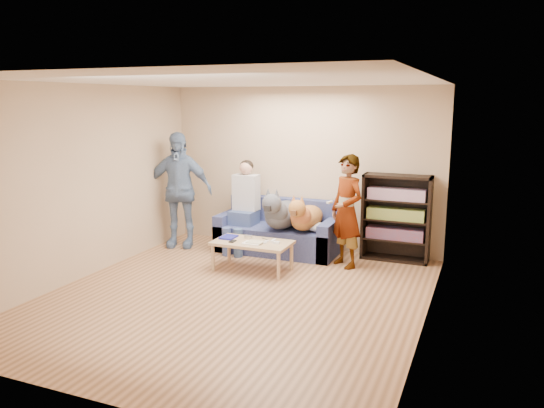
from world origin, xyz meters
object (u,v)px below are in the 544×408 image
at_px(notebook_blue, 229,237).
at_px(camera_silver, 248,237).
at_px(bookshelf, 396,216).
at_px(person_standing_left, 178,190).
at_px(dog_gray, 282,213).
at_px(person_seated, 244,203).
at_px(dog_tan, 305,217).
at_px(coffee_table, 252,245).
at_px(sofa, 279,234).
at_px(person_standing_right, 347,211).

relative_size(notebook_blue, camera_silver, 2.36).
bearing_deg(bookshelf, person_standing_left, -170.46).
distance_m(camera_silver, dog_gray, 0.79).
bearing_deg(dog_gray, person_seated, 173.31).
distance_m(person_standing_left, dog_tan, 2.16).
distance_m(person_seated, dog_gray, 0.70).
bearing_deg(bookshelf, dog_tan, -162.65).
distance_m(person_seated, coffee_table, 1.16).
xyz_separation_m(person_standing_left, dog_tan, (2.13, 0.17, -0.30)).
relative_size(camera_silver, bookshelf, 0.08).
xyz_separation_m(sofa, bookshelf, (1.80, 0.23, 0.40)).
relative_size(person_standing_right, dog_tan, 1.40).
height_order(notebook_blue, camera_silver, camera_silver).
bearing_deg(camera_silver, sofa, 83.38).
relative_size(person_standing_left, coffee_table, 1.72).
bearing_deg(person_seated, dog_gray, -6.69).
height_order(dog_gray, coffee_table, dog_gray).
relative_size(person_standing_left, sofa, 0.99).
relative_size(person_standing_left, dog_tan, 1.61).
xyz_separation_m(sofa, dog_tan, (0.50, -0.17, 0.36)).
height_order(person_standing_left, sofa, person_standing_left).
height_order(dog_gray, bookshelf, bookshelf).
distance_m(person_standing_right, bookshelf, 0.86).
bearing_deg(dog_gray, camera_silver, -107.79).
bearing_deg(coffee_table, person_seated, 121.72).
distance_m(person_standing_right, dog_tan, 0.74).
bearing_deg(sofa, person_standing_left, -168.13).
height_order(person_seated, dog_gray, person_seated).
distance_m(sofa, dog_gray, 0.46).
height_order(notebook_blue, dog_gray, dog_gray).
bearing_deg(dog_tan, coffee_table, -118.94).
relative_size(notebook_blue, dog_tan, 0.22).
relative_size(coffee_table, bookshelf, 0.85).
bearing_deg(sofa, dog_tan, -19.18).
height_order(notebook_blue, coffee_table, notebook_blue).
height_order(camera_silver, dog_gray, dog_gray).
bearing_deg(notebook_blue, dog_gray, 57.17).
distance_m(person_standing_right, coffee_table, 1.44).
bearing_deg(notebook_blue, person_seated, 101.10).
height_order(person_standing_right, person_standing_left, person_standing_left).
distance_m(dog_gray, dog_tan, 0.38).
bearing_deg(camera_silver, person_seated, 119.30).
bearing_deg(bookshelf, notebook_blue, -150.56).
distance_m(notebook_blue, dog_tan, 1.23).
height_order(dog_tan, coffee_table, dog_tan).
xyz_separation_m(person_seated, dog_gray, (0.68, -0.08, -0.10)).
bearing_deg(bookshelf, camera_silver, -148.59).
distance_m(person_standing_left, bookshelf, 3.49).
relative_size(notebook_blue, coffee_table, 0.24).
relative_size(dog_gray, coffee_table, 1.17).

